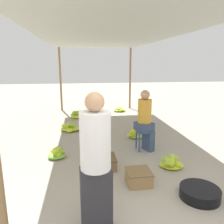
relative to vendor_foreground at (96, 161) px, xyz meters
The scene contains 17 objects.
canopy_post_back_left 6.96m from the vendor_foreground, 97.75° to the left, with size 0.08×0.08×2.55m, color olive.
canopy_post_back_right 7.18m from the vendor_foreground, 74.05° to the left, with size 0.08×0.08×2.55m, color olive.
canopy_tarp 3.76m from the vendor_foreground, 81.12° to the left, with size 3.31×7.57×0.04m, color #9EA399.
vendor_foreground is the anchor object (origin of this frame).
stool 2.60m from the vendor_foreground, 61.10° to the left, with size 0.34×0.34×0.46m.
vendor_seated 2.56m from the vendor_foreground, 60.64° to the left, with size 0.43×0.43×1.36m.
basin_black 1.75m from the vendor_foreground, 12.79° to the left, with size 0.58×0.58×0.15m.
banana_pile_left_0 4.09m from the vendor_foreground, 96.96° to the left, with size 0.60×0.67×0.26m.
banana_pile_left_1 2.31m from the vendor_foreground, 107.77° to the left, with size 0.39×0.44×0.24m.
banana_pile_left_2 5.55m from the vendor_foreground, 92.56° to the left, with size 0.64×0.50×0.26m.
banana_pile_right_0 6.48m from the vendor_foreground, 77.50° to the left, with size 0.50×0.41×0.17m.
banana_pile_right_1 2.14m from the vendor_foreground, 40.87° to the left, with size 0.50×0.53×0.24m.
banana_pile_right_2 3.39m from the vendor_foreground, 67.41° to the left, with size 0.52×0.48×0.26m.
banana_pile_right_3 4.33m from the vendor_foreground, 66.84° to the left, with size 0.48×0.45×0.16m.
crate_near 3.81m from the vendor_foreground, 85.91° to the left, with size 0.43×0.43×0.19m.
crate_mid 1.34m from the vendor_foreground, 48.61° to the left, with size 0.39×0.39×0.23m.
crate_far 1.68m from the vendor_foreground, 80.91° to the left, with size 0.47×0.47×0.21m.
Camera 1 is at (-0.66, -1.70, 1.92)m, focal length 35.00 mm.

